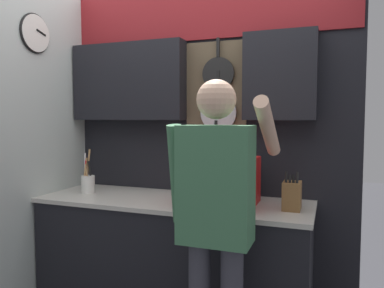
# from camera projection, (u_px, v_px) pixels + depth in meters

# --- Properties ---
(base_cabinet_counter) EXTENTS (1.93, 0.66, 0.91)m
(base_cabinet_counter) POSITION_uv_depth(u_px,v_px,m) (173.00, 262.00, 2.68)
(base_cabinet_counter) COLOR black
(base_cabinet_counter) RESTS_ON ground_plane
(back_wall_unit) EXTENTS (2.50, 0.20, 2.53)m
(back_wall_unit) POSITION_uv_depth(u_px,v_px,m) (185.00, 117.00, 2.90)
(back_wall_unit) COLOR black
(back_wall_unit) RESTS_ON ground_plane
(side_wall) EXTENTS (0.07, 1.60, 2.53)m
(side_wall) POSITION_uv_depth(u_px,v_px,m) (21.00, 148.00, 2.61)
(side_wall) COLOR silver
(side_wall) RESTS_ON ground_plane
(microwave) EXTENTS (0.47, 0.39, 0.31)m
(microwave) POSITION_uv_depth(u_px,v_px,m) (220.00, 181.00, 2.50)
(microwave) COLOR red
(microwave) RESTS_ON base_cabinet_counter
(knife_block) EXTENTS (0.11, 0.15, 0.25)m
(knife_block) POSITION_uv_depth(u_px,v_px,m) (292.00, 195.00, 2.34)
(knife_block) COLOR brown
(knife_block) RESTS_ON base_cabinet_counter
(utensil_crock) EXTENTS (0.10, 0.11, 0.33)m
(utensil_crock) POSITION_uv_depth(u_px,v_px,m) (88.00, 182.00, 2.87)
(utensil_crock) COLOR white
(utensil_crock) RESTS_ON base_cabinet_counter
(person) EXTENTS (0.54, 0.61, 1.69)m
(person) POSITION_uv_depth(u_px,v_px,m) (216.00, 209.00, 1.98)
(person) COLOR #383842
(person) RESTS_ON ground_plane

